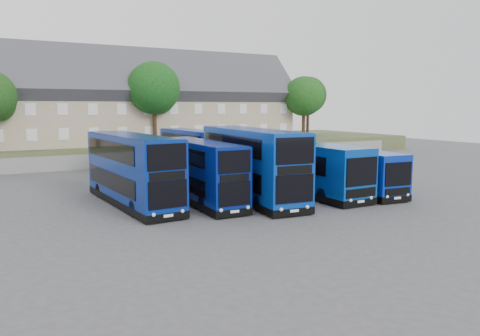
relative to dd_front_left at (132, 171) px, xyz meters
The scene contains 14 objects.
ground 8.44m from the dd_front_left, 35.88° to the right, with size 120.00×120.00×0.00m, color #48484D.
retaining_wall 20.38m from the dd_front_left, 71.05° to the left, with size 70.00×0.40×1.50m, color slate.
earth_bank 29.99m from the dd_front_left, 77.28° to the left, with size 80.00×20.00×2.00m, color #424B2A.
terrace_row 25.86m from the dd_front_left, 81.87° to the left, with size 48.00×10.40×11.20m.
dd_front_left is the anchor object (origin of this frame).
dd_front_mid 4.38m from the dd_front_left, 19.19° to the right, with size 2.65×10.17×4.01m.
dd_front_right 7.89m from the dd_front_left, 14.99° to the right, with size 3.92×12.15×4.75m.
dd_rear_left 9.33m from the dd_front_left, 70.41° to the left, with size 2.61×9.93×3.91m.
dd_rear_right 13.64m from the dd_front_left, 49.67° to the left, with size 2.97×10.44×4.10m.
coach_east_a 12.28m from the dd_front_left, ahead, with size 2.85×13.43×3.67m.
coach_east_b 15.84m from the dd_front_left, ahead, with size 3.58×11.76×3.17m.
tree_mid 23.34m from the dd_front_left, 67.22° to the left, with size 5.76×5.76×9.18m.
tree_east 35.59m from the dd_front_left, 35.26° to the left, with size 5.12×5.12×8.16m.
tree_far 44.55m from the dd_front_left, 38.18° to the left, with size 5.44×5.44×8.67m.
Camera 1 is at (-14.93, -24.44, 6.31)m, focal length 35.00 mm.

